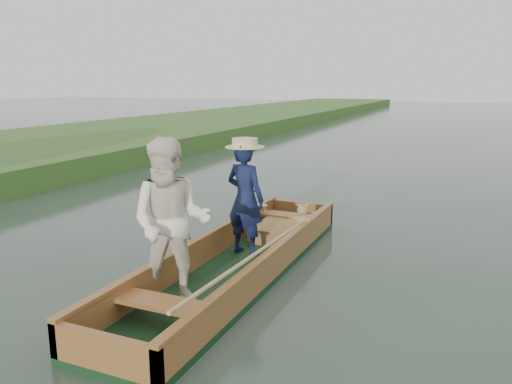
% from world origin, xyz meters
% --- Properties ---
extents(ground, '(120.00, 120.00, 0.00)m').
position_xyz_m(ground, '(0.00, 0.00, 0.00)').
color(ground, '#283D30').
rests_on(ground, ground).
extents(punt, '(1.28, 5.00, 1.84)m').
position_xyz_m(punt, '(-0.10, -0.27, 0.61)').
color(punt, '#133319').
rests_on(punt, ground).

